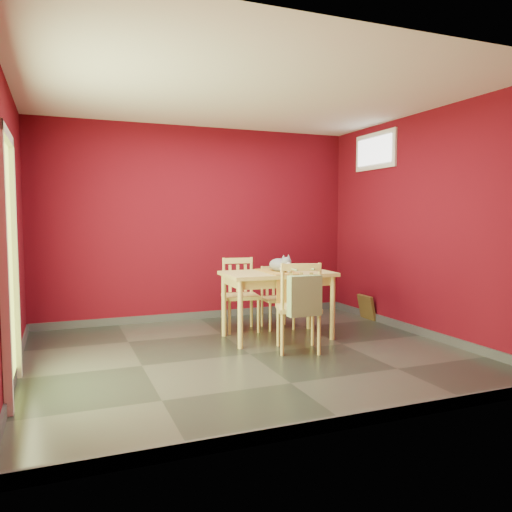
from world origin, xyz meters
name	(u,v)px	position (x,y,z in m)	size (l,w,h in m)	color
ground	(250,354)	(0.00, 0.00, 0.00)	(4.50, 4.50, 0.00)	#2D342D
room_shell	(250,349)	(0.00, 0.00, 0.05)	(4.50, 4.50, 4.50)	#5C0915
doorway	(7,257)	(-2.23, -0.40, 1.12)	(0.06, 1.01, 2.13)	#B7D838
window	(375,151)	(2.23, 1.00, 2.35)	(0.05, 0.90, 0.50)	white
outlet_plate	(301,292)	(1.60, 1.99, 0.30)	(0.08, 0.01, 0.12)	silver
dining_table	(278,280)	(0.56, 0.54, 0.70)	(1.29, 0.77, 0.80)	#DEC668
table_runner	(282,277)	(0.56, 0.43, 0.74)	(0.35, 0.70, 0.35)	#BE8931
chair_far_left	(240,293)	(0.30, 1.12, 0.47)	(0.48, 0.48, 0.92)	#DEC668
chair_far_right	(277,296)	(0.79, 1.07, 0.41)	(0.39, 0.39, 0.80)	#DEC668
chair_near	(299,306)	(0.53, -0.10, 0.50)	(0.57, 0.57, 0.97)	#DEC668
tote_bag	(305,296)	(0.48, -0.32, 0.64)	(0.35, 0.20, 0.49)	#89AA6C
cat	(280,262)	(0.60, 0.57, 0.91)	(0.23, 0.44, 0.22)	slate
picture_frame	(367,307)	(2.19, 1.08, 0.17)	(0.12, 0.34, 0.34)	brown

